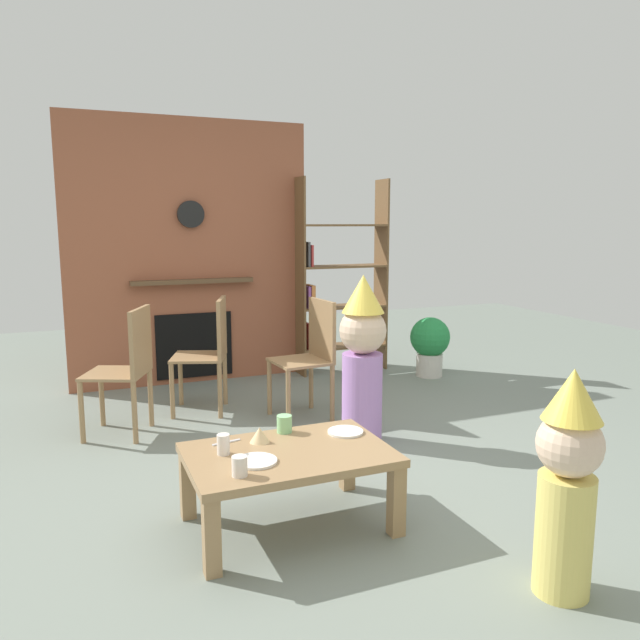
{
  "coord_description": "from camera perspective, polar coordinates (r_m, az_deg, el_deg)",
  "views": [
    {
      "loc": [
        -1.27,
        -3.05,
        1.48
      ],
      "look_at": [
        0.15,
        0.4,
        0.88
      ],
      "focal_mm": 34.09,
      "sensor_mm": 36.0,
      "label": 1
    }
  ],
  "objects": [
    {
      "name": "paper_cup_near_left",
      "position": [
        2.98,
        -9.06,
        -11.45
      ],
      "size": [
        0.06,
        0.06,
        0.1
      ],
      "primitive_type": "cylinder",
      "color": "silver",
      "rests_on": "coffee_table"
    },
    {
      "name": "dining_chair_right",
      "position": [
        4.62,
        -0.84,
        -2.93
      ],
      "size": [
        0.43,
        0.43,
        0.9
      ],
      "rotation": [
        0.0,
        0.0,
        3.22
      ],
      "color": "#9E7A51",
      "rests_on": "ground_plane"
    },
    {
      "name": "dining_chair_left",
      "position": [
        4.42,
        -17.54,
        -3.92
      ],
      "size": [
        0.53,
        0.53,
        0.9
      ],
      "rotation": [
        0.0,
        0.0,
        2.73
      ],
      "color": "#9E7A51",
      "rests_on": "ground_plane"
    },
    {
      "name": "table_fork",
      "position": [
        3.14,
        -8.78,
        -11.28
      ],
      "size": [
        0.15,
        0.04,
        0.01
      ],
      "primitive_type": "cube",
      "rotation": [
        0.0,
        0.0,
        0.19
      ],
      "color": "silver",
      "rests_on": "coffee_table"
    },
    {
      "name": "coffee_table",
      "position": [
        3.03,
        -2.96,
        -13.25
      ],
      "size": [
        0.98,
        0.64,
        0.39
      ],
      "color": "#9E7A51",
      "rests_on": "ground_plane"
    },
    {
      "name": "paper_plate_front",
      "position": [
        2.88,
        -6.04,
        -13.03
      ],
      "size": [
        0.2,
        0.2,
        0.01
      ],
      "primitive_type": "cylinder",
      "color": "white",
      "rests_on": "coffee_table"
    },
    {
      "name": "bookshelf",
      "position": [
        6.0,
        1.52,
        3.24
      ],
      "size": [
        0.9,
        0.28,
        1.9
      ],
      "color": "brown",
      "rests_on": "ground_plane"
    },
    {
      "name": "child_in_pink",
      "position": [
        4.08,
        4.01,
        -3.27
      ],
      "size": [
        0.32,
        0.32,
        1.14
      ],
      "rotation": [
        0.0,
        0.0,
        -2.32
      ],
      "color": "#B27FCC",
      "rests_on": "ground_plane"
    },
    {
      "name": "dining_chair_middle",
      "position": [
        4.81,
        -10.26,
        -2.59
      ],
      "size": [
        0.51,
        0.51,
        0.9
      ],
      "rotation": [
        0.0,
        0.0,
        2.8
      ],
      "color": "#9E7A51",
      "rests_on": "ground_plane"
    },
    {
      "name": "birthday_cake_slice",
      "position": [
        3.11,
        -5.69,
        -10.67
      ],
      "size": [
        0.1,
        0.1,
        0.08
      ],
      "primitive_type": "cone",
      "color": "#EAC68C",
      "rests_on": "coffee_table"
    },
    {
      "name": "paper_cup_near_right",
      "position": [
        2.74,
        -7.56,
        -13.44
      ],
      "size": [
        0.07,
        0.07,
        0.09
      ],
      "primitive_type": "cylinder",
      "color": "silver",
      "rests_on": "coffee_table"
    },
    {
      "name": "ground_plane",
      "position": [
        3.62,
        0.23,
        -14.95
      ],
      "size": [
        12.0,
        12.0,
        0.0
      ],
      "primitive_type": "plane",
      "color": "gray"
    },
    {
      "name": "paper_cup_center",
      "position": [
        3.24,
        -3.36,
        -9.71
      ],
      "size": [
        0.08,
        0.08,
        0.09
      ],
      "primitive_type": "cylinder",
      "color": "#8CD18C",
      "rests_on": "coffee_table"
    },
    {
      "name": "child_with_cone_hat",
      "position": [
        2.64,
        22.22,
        -13.51
      ],
      "size": [
        0.26,
        0.26,
        0.93
      ],
      "rotation": [
        0.0,
        0.0,
        2.3
      ],
      "color": "#E0CC66",
      "rests_on": "ground_plane"
    },
    {
      "name": "potted_plant_tall",
      "position": [
        5.96,
        10.28,
        -2.1
      ],
      "size": [
        0.38,
        0.38,
        0.58
      ],
      "color": "beige",
      "rests_on": "ground_plane"
    },
    {
      "name": "brick_fireplace_feature",
      "position": [
        5.75,
        -12.16,
        6.1
      ],
      "size": [
        2.2,
        0.28,
        2.4
      ],
      "color": "#935138",
      "rests_on": "ground_plane"
    },
    {
      "name": "paper_plate_rear",
      "position": [
        3.24,
        2.4,
        -10.43
      ],
      "size": [
        0.19,
        0.19,
        0.01
      ],
      "primitive_type": "cylinder",
      "color": "white",
      "rests_on": "coffee_table"
    }
  ]
}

